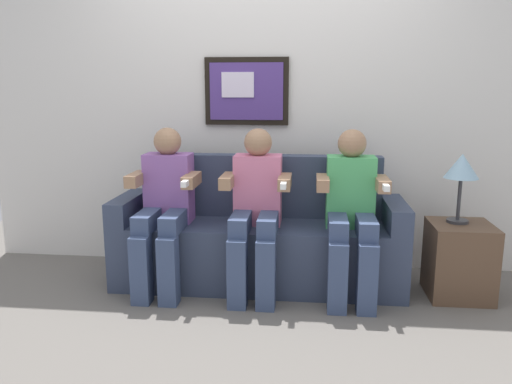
# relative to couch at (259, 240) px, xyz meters

# --- Properties ---
(ground_plane) EXTENTS (5.73, 5.73, 0.00)m
(ground_plane) POSITION_rel_couch_xyz_m (0.00, -0.33, -0.31)
(ground_plane) COLOR #66605B
(back_wall_assembly) EXTENTS (4.41, 0.10, 2.60)m
(back_wall_assembly) POSITION_rel_couch_xyz_m (-0.00, 0.44, 0.99)
(back_wall_assembly) COLOR silver
(back_wall_assembly) RESTS_ON ground_plane
(couch) EXTENTS (2.01, 0.58, 0.90)m
(couch) POSITION_rel_couch_xyz_m (0.00, 0.00, 0.00)
(couch) COLOR #333D56
(couch) RESTS_ON ground_plane
(person_on_left) EXTENTS (0.46, 0.56, 1.11)m
(person_on_left) POSITION_rel_couch_xyz_m (-0.63, -0.17, 0.29)
(person_on_left) COLOR #8C59A5
(person_on_left) RESTS_ON ground_plane
(person_in_middle) EXTENTS (0.46, 0.56, 1.11)m
(person_in_middle) POSITION_rel_couch_xyz_m (0.00, -0.17, 0.29)
(person_in_middle) COLOR pink
(person_in_middle) RESTS_ON ground_plane
(person_on_right) EXTENTS (0.46, 0.56, 1.11)m
(person_on_right) POSITION_rel_couch_xyz_m (0.63, -0.17, 0.29)
(person_on_right) COLOR #4CB266
(person_on_right) RESTS_ON ground_plane
(side_table_right) EXTENTS (0.40, 0.40, 0.50)m
(side_table_right) POSITION_rel_couch_xyz_m (1.36, -0.11, -0.06)
(side_table_right) COLOR brown
(side_table_right) RESTS_ON ground_plane
(table_lamp) EXTENTS (0.22, 0.22, 0.46)m
(table_lamp) POSITION_rel_couch_xyz_m (1.33, -0.07, 0.55)
(table_lamp) COLOR #333338
(table_lamp) RESTS_ON side_table_right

